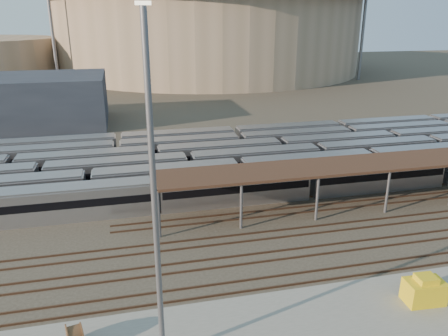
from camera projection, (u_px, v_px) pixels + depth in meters
name	position (u px, v px, depth m)	size (l,w,h in m)	color
ground	(239.00, 234.00, 45.11)	(420.00, 420.00, 0.00)	#383026
subway_trains	(205.00, 162.00, 61.50)	(126.81, 23.90, 3.60)	#A6A7AB
inspection_shed	(409.00, 161.00, 51.88)	(60.30, 6.00, 5.30)	slate
empty_tracks	(253.00, 258.00, 40.48)	(170.00, 9.62, 0.18)	#4C3323
stadium	(208.00, 28.00, 173.59)	(124.00, 124.00, 32.50)	gray
floodlight_0	(51.00, 17.00, 132.77)	(4.00, 1.00, 38.40)	slate
floodlight_2	(364.00, 17.00, 145.20)	(4.00, 1.00, 38.40)	slate
floodlight_3	(117.00, 17.00, 183.00)	(4.00, 1.00, 38.40)	slate
cable_reel_east	(75.00, 336.00, 29.31)	(1.71, 1.71, 0.95)	brown
yard_light_pole	(154.00, 203.00, 25.07)	(0.81, 0.36, 21.89)	slate
yellow_equipment	(424.00, 292.00, 33.89)	(2.96, 1.85, 1.85)	gold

